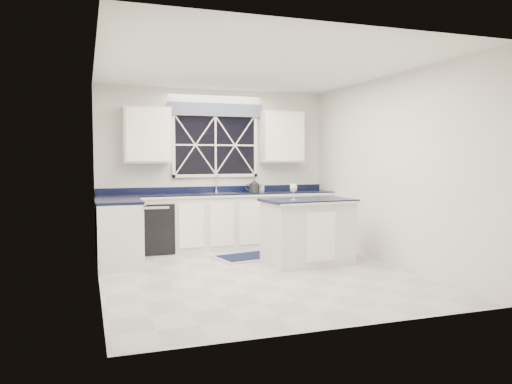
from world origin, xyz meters
name	(u,v)px	position (x,y,z in m)	size (l,w,h in m)	color
ground	(257,274)	(0.00, 0.00, 0.00)	(4.50, 4.50, 0.00)	#B6B6B1
back_wall	(215,168)	(0.00, 2.25, 1.35)	(4.00, 0.10, 2.70)	silver
base_cabinets	(203,224)	(-0.33, 1.78, 0.45)	(3.99, 1.60, 0.90)	silver
countertop	(220,194)	(0.00, 1.95, 0.92)	(3.98, 0.64, 0.04)	black
dishwasher	(154,227)	(-1.10, 1.95, 0.41)	(0.60, 0.58, 0.82)	black
window	(216,140)	(0.00, 2.20, 1.83)	(1.65, 0.09, 1.26)	black
upper_cabinets	(217,136)	(0.00, 2.08, 1.90)	(3.10, 0.34, 0.90)	silver
faucet	(217,183)	(0.00, 2.14, 1.10)	(0.05, 0.20, 0.30)	#B6B6B8
island	(308,231)	(0.89, 0.35, 0.47)	(1.32, 0.86, 0.94)	silver
rug	(252,256)	(0.28, 1.09, 0.01)	(1.25, 0.91, 0.02)	#B5B5B0
kettle	(254,186)	(0.64, 2.03, 1.04)	(0.28, 0.23, 0.21)	#29292B
wine_glass	(293,188)	(0.62, 0.25, 1.11)	(0.10, 0.10, 0.24)	silver
soap_bottle	(261,186)	(0.82, 2.14, 1.04)	(0.09, 0.09, 0.19)	silver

